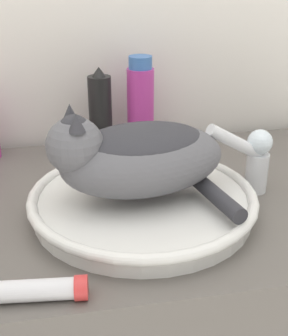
# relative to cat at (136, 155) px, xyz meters

# --- Properties ---
(sink_basin) EXTENTS (0.41, 0.41, 0.04)m
(sink_basin) POSITION_rel_cat_xyz_m (0.01, 0.00, -0.09)
(sink_basin) COLOR silver
(sink_basin) RESTS_ON vanity_counter
(cat) EXTENTS (0.32, 0.25, 0.17)m
(cat) POSITION_rel_cat_xyz_m (0.00, 0.00, 0.00)
(cat) COLOR #56565B
(cat) RESTS_ON sink_basin
(faucet) EXTENTS (0.14, 0.06, 0.15)m
(faucet) POSITION_rel_cat_xyz_m (0.24, 0.04, -0.04)
(faucet) COLOR silver
(faucet) RESTS_ON vanity_counter
(shampoo_bottle_tall) EXTENTS (0.06, 0.06, 0.22)m
(shampoo_bottle_tall) POSITION_rel_cat_xyz_m (0.07, 0.32, -0.01)
(shampoo_bottle_tall) COLOR #B2338C
(shampoo_bottle_tall) RESTS_ON vanity_counter
(hairspray_can_black) EXTENTS (0.05, 0.05, 0.20)m
(hairspray_can_black) POSITION_rel_cat_xyz_m (-0.03, 0.32, -0.02)
(hairspray_can_black) COLOR black
(hairspray_can_black) RESTS_ON vanity_counter
(cream_tube) EXTENTS (0.16, 0.05, 0.04)m
(cream_tube) POSITION_rel_cat_xyz_m (-0.18, -0.20, -0.10)
(cream_tube) COLOR silver
(cream_tube) RESTS_ON vanity_counter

